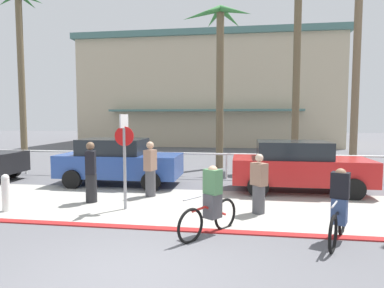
{
  "coord_description": "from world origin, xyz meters",
  "views": [
    {
      "loc": [
        1.68,
        -4.9,
        2.49
      ],
      "look_at": [
        0.07,
        6.0,
        1.6
      ],
      "focal_mm": 31.4,
      "sensor_mm": 36.0,
      "label": 1
    }
  ],
  "objects_px": {
    "palm_tree_2": "(220,52)",
    "pedestrian_2": "(150,171)",
    "stop_sign_bike_lane": "(124,148)",
    "pedestrian_3": "(259,187)",
    "palm_tree_4": "(358,22)",
    "car_blue_1": "(119,161)",
    "cyclist_black_1": "(339,207)",
    "car_red_2": "(298,166)",
    "cyclist_red_0": "(211,202)",
    "bollard_2": "(6,193)",
    "pedestrian_0": "(91,175)",
    "palm_tree_3": "(298,25)",
    "palm_tree_1": "(19,34)"
  },
  "relations": [
    {
      "from": "pedestrian_2",
      "to": "car_blue_1",
      "type": "bearing_deg",
      "value": 135.28
    },
    {
      "from": "palm_tree_2",
      "to": "pedestrian_2",
      "type": "bearing_deg",
      "value": -105.41
    },
    {
      "from": "stop_sign_bike_lane",
      "to": "palm_tree_4",
      "type": "distance_m",
      "value": 13.62
    },
    {
      "from": "car_blue_1",
      "to": "pedestrian_2",
      "type": "distance_m",
      "value": 2.32
    },
    {
      "from": "bollard_2",
      "to": "cyclist_red_0",
      "type": "xyz_separation_m",
      "value": [
        5.47,
        -0.9,
        0.18
      ]
    },
    {
      "from": "bollard_2",
      "to": "palm_tree_4",
      "type": "relative_size",
      "value": 0.11
    },
    {
      "from": "car_blue_1",
      "to": "car_red_2",
      "type": "bearing_deg",
      "value": -2.59
    },
    {
      "from": "cyclist_black_1",
      "to": "stop_sign_bike_lane",
      "type": "bearing_deg",
      "value": 162.63
    },
    {
      "from": "palm_tree_4",
      "to": "cyclist_black_1",
      "type": "height_order",
      "value": "palm_tree_4"
    },
    {
      "from": "palm_tree_3",
      "to": "pedestrian_0",
      "type": "xyz_separation_m",
      "value": [
        -6.99,
        -8.45,
        -6.17
      ]
    },
    {
      "from": "car_blue_1",
      "to": "pedestrian_2",
      "type": "bearing_deg",
      "value": -44.72
    },
    {
      "from": "car_blue_1",
      "to": "cyclist_black_1",
      "type": "relative_size",
      "value": 2.6
    },
    {
      "from": "palm_tree_2",
      "to": "palm_tree_3",
      "type": "xyz_separation_m",
      "value": [
        3.75,
        1.19,
        1.41
      ]
    },
    {
      "from": "palm_tree_3",
      "to": "pedestrian_3",
      "type": "distance_m",
      "value": 11.11
    },
    {
      "from": "stop_sign_bike_lane",
      "to": "pedestrian_3",
      "type": "relative_size",
      "value": 1.65
    },
    {
      "from": "car_blue_1",
      "to": "pedestrian_3",
      "type": "xyz_separation_m",
      "value": [
        4.9,
        -3.03,
        -0.16
      ]
    },
    {
      "from": "cyclist_black_1",
      "to": "pedestrian_3",
      "type": "distance_m",
      "value": 2.26
    },
    {
      "from": "stop_sign_bike_lane",
      "to": "pedestrian_0",
      "type": "height_order",
      "value": "stop_sign_bike_lane"
    },
    {
      "from": "car_red_2",
      "to": "car_blue_1",
      "type": "bearing_deg",
      "value": 177.41
    },
    {
      "from": "pedestrian_0",
      "to": "cyclist_black_1",
      "type": "bearing_deg",
      "value": -18.85
    },
    {
      "from": "palm_tree_1",
      "to": "palm_tree_2",
      "type": "xyz_separation_m",
      "value": [
        11.53,
        -1.5,
        -1.6
      ]
    },
    {
      "from": "pedestrian_0",
      "to": "car_red_2",
      "type": "bearing_deg",
      "value": 20.58
    },
    {
      "from": "car_blue_1",
      "to": "pedestrian_2",
      "type": "xyz_separation_m",
      "value": [
        1.65,
        -1.63,
        -0.07
      ]
    },
    {
      "from": "palm_tree_2",
      "to": "cyclist_black_1",
      "type": "height_order",
      "value": "palm_tree_2"
    },
    {
      "from": "palm_tree_3",
      "to": "car_red_2",
      "type": "bearing_deg",
      "value": -97.6
    },
    {
      "from": "bollard_2",
      "to": "car_blue_1",
      "type": "height_order",
      "value": "car_blue_1"
    },
    {
      "from": "pedestrian_0",
      "to": "pedestrian_3",
      "type": "bearing_deg",
      "value": -5.2
    },
    {
      "from": "cyclist_black_1",
      "to": "pedestrian_2",
      "type": "height_order",
      "value": "pedestrian_2"
    },
    {
      "from": "pedestrian_2",
      "to": "bollard_2",
      "type": "bearing_deg",
      "value": -146.51
    },
    {
      "from": "stop_sign_bike_lane",
      "to": "cyclist_black_1",
      "type": "xyz_separation_m",
      "value": [
        5.01,
        -1.57,
        -0.98
      ]
    },
    {
      "from": "stop_sign_bike_lane",
      "to": "car_blue_1",
      "type": "distance_m",
      "value": 3.54
    },
    {
      "from": "palm_tree_3",
      "to": "car_red_2",
      "type": "distance_m",
      "value": 8.71
    },
    {
      "from": "palm_tree_1",
      "to": "car_blue_1",
      "type": "xyz_separation_m",
      "value": [
        8.15,
        -6.16,
        -6.31
      ]
    },
    {
      "from": "stop_sign_bike_lane",
      "to": "cyclist_black_1",
      "type": "height_order",
      "value": "stop_sign_bike_lane"
    },
    {
      "from": "bollard_2",
      "to": "cyclist_black_1",
      "type": "xyz_separation_m",
      "value": [
        8.04,
        -0.91,
        0.18
      ]
    },
    {
      "from": "pedestrian_0",
      "to": "pedestrian_2",
      "type": "bearing_deg",
      "value": 32.8
    },
    {
      "from": "cyclist_black_1",
      "to": "car_blue_1",
      "type": "bearing_deg",
      "value": 143.48
    },
    {
      "from": "cyclist_red_0",
      "to": "cyclist_black_1",
      "type": "distance_m",
      "value": 2.56
    },
    {
      "from": "car_red_2",
      "to": "palm_tree_3",
      "type": "bearing_deg",
      "value": 82.4
    },
    {
      "from": "bollard_2",
      "to": "pedestrian_2",
      "type": "xyz_separation_m",
      "value": [
        3.3,
        2.18,
        0.29
      ]
    },
    {
      "from": "pedestrian_3",
      "to": "car_red_2",
      "type": "bearing_deg",
      "value": 62.68
    },
    {
      "from": "car_blue_1",
      "to": "cyclist_black_1",
      "type": "distance_m",
      "value": 7.95
    },
    {
      "from": "car_red_2",
      "to": "cyclist_red_0",
      "type": "distance_m",
      "value": 5.09
    },
    {
      "from": "car_blue_1",
      "to": "pedestrian_0",
      "type": "xyz_separation_m",
      "value": [
        0.15,
        -2.6,
        -0.04
      ]
    },
    {
      "from": "palm_tree_2",
      "to": "pedestrian_2",
      "type": "height_order",
      "value": "palm_tree_2"
    },
    {
      "from": "cyclist_red_0",
      "to": "pedestrian_2",
      "type": "xyz_separation_m",
      "value": [
        -2.18,
        3.08,
        0.11
      ]
    },
    {
      "from": "pedestrian_3",
      "to": "car_blue_1",
      "type": "bearing_deg",
      "value": 148.24
    },
    {
      "from": "palm_tree_2",
      "to": "pedestrian_0",
      "type": "relative_size",
      "value": 4.36
    },
    {
      "from": "cyclist_red_0",
      "to": "bollard_2",
      "type": "bearing_deg",
      "value": 170.66
    },
    {
      "from": "palm_tree_4",
      "to": "palm_tree_2",
      "type": "bearing_deg",
      "value": -168.85
    }
  ]
}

